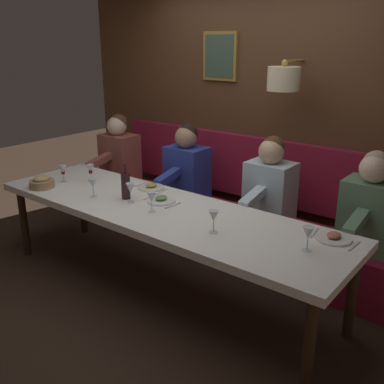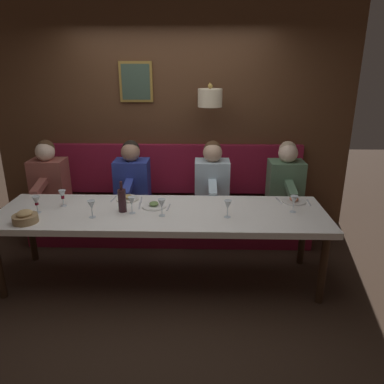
{
  "view_description": "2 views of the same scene",
  "coord_description": "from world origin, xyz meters",
  "px_view_note": "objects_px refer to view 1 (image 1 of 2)",
  "views": [
    {
      "loc": [
        -2.42,
        -2.25,
        2.0
      ],
      "look_at": [
        0.05,
        -0.29,
        0.92
      ],
      "focal_mm": 41.23,
      "sensor_mm": 36.0,
      "label": 1
    },
    {
      "loc": [
        -3.27,
        -0.38,
        2.09
      ],
      "look_at": [
        0.05,
        -0.29,
        0.92
      ],
      "focal_mm": 34.65,
      "sensor_mm": 36.0,
      "label": 2
    }
  ],
  "objects_px": {
    "diner_middle": "(187,166)",
    "diner_far": "(119,152)",
    "dining_table": "(160,214)",
    "wine_glass_5": "(130,189)",
    "wine_glass_0": "(152,198)",
    "wine_glass_3": "(90,170)",
    "wine_glass_4": "(214,217)",
    "wine_glass_6": "(93,184)",
    "diner_nearest": "(370,206)",
    "wine_glass_1": "(63,170)",
    "wine_bottle": "(126,185)",
    "wine_glass_2": "(308,234)",
    "diner_near": "(270,184)",
    "bread_bowl": "(42,183)"
  },
  "relations": [
    {
      "from": "wine_glass_2",
      "to": "wine_glass_6",
      "type": "bearing_deg",
      "value": 95.35
    },
    {
      "from": "diner_nearest",
      "to": "wine_glass_6",
      "type": "height_order",
      "value": "diner_nearest"
    },
    {
      "from": "wine_glass_0",
      "to": "diner_far",
      "type": "bearing_deg",
      "value": 55.6
    },
    {
      "from": "wine_glass_2",
      "to": "bread_bowl",
      "type": "height_order",
      "value": "wine_glass_2"
    },
    {
      "from": "diner_middle",
      "to": "wine_glass_6",
      "type": "bearing_deg",
      "value": 170.17
    },
    {
      "from": "diner_near",
      "to": "wine_glass_4",
      "type": "distance_m",
      "value": 1.02
    },
    {
      "from": "dining_table",
      "to": "wine_glass_5",
      "type": "distance_m",
      "value": 0.33
    },
    {
      "from": "diner_nearest",
      "to": "diner_near",
      "type": "bearing_deg",
      "value": 90.0
    },
    {
      "from": "dining_table",
      "to": "wine_glass_4",
      "type": "relative_size",
      "value": 19.16
    },
    {
      "from": "wine_glass_4",
      "to": "dining_table",
      "type": "bearing_deg",
      "value": 78.54
    },
    {
      "from": "wine_glass_0",
      "to": "wine_glass_1",
      "type": "distance_m",
      "value": 1.18
    },
    {
      "from": "dining_table",
      "to": "diner_middle",
      "type": "bearing_deg",
      "value": 26.37
    },
    {
      "from": "dining_table",
      "to": "wine_glass_2",
      "type": "xyz_separation_m",
      "value": [
        0.01,
        -1.25,
        0.17
      ]
    },
    {
      "from": "wine_glass_0",
      "to": "wine_glass_3",
      "type": "distance_m",
      "value": 1.02
    },
    {
      "from": "wine_glass_1",
      "to": "diner_middle",
      "type": "bearing_deg",
      "value": -37.55
    },
    {
      "from": "bread_bowl",
      "to": "diner_nearest",
      "type": "bearing_deg",
      "value": -65.25
    },
    {
      "from": "wine_glass_5",
      "to": "diner_nearest",
      "type": "bearing_deg",
      "value": -60.12
    },
    {
      "from": "wine_glass_1",
      "to": "wine_glass_6",
      "type": "relative_size",
      "value": 1.0
    },
    {
      "from": "diner_nearest",
      "to": "wine_glass_5",
      "type": "relative_size",
      "value": 4.82
    },
    {
      "from": "diner_nearest",
      "to": "wine_glass_5",
      "type": "bearing_deg",
      "value": 119.88
    },
    {
      "from": "dining_table",
      "to": "wine_glass_1",
      "type": "height_order",
      "value": "wine_glass_1"
    },
    {
      "from": "wine_glass_3",
      "to": "wine_glass_0",
      "type": "bearing_deg",
      "value": -102.37
    },
    {
      "from": "wine_glass_3",
      "to": "wine_glass_6",
      "type": "relative_size",
      "value": 1.0
    },
    {
      "from": "wine_glass_4",
      "to": "wine_glass_6",
      "type": "bearing_deg",
      "value": 91.63
    },
    {
      "from": "wine_glass_1",
      "to": "wine_bottle",
      "type": "distance_m",
      "value": 0.8
    },
    {
      "from": "dining_table",
      "to": "diner_middle",
      "type": "xyz_separation_m",
      "value": [
        0.88,
        0.44,
        0.13
      ]
    },
    {
      "from": "wine_glass_1",
      "to": "wine_glass_2",
      "type": "height_order",
      "value": "same"
    },
    {
      "from": "wine_glass_6",
      "to": "wine_glass_3",
      "type": "bearing_deg",
      "value": 53.21
    },
    {
      "from": "diner_middle",
      "to": "wine_glass_3",
      "type": "distance_m",
      "value": 0.94
    },
    {
      "from": "diner_middle",
      "to": "diner_far",
      "type": "height_order",
      "value": "same"
    },
    {
      "from": "diner_middle",
      "to": "wine_glass_5",
      "type": "height_order",
      "value": "diner_middle"
    },
    {
      "from": "wine_glass_2",
      "to": "wine_glass_6",
      "type": "height_order",
      "value": "same"
    },
    {
      "from": "diner_near",
      "to": "wine_glass_4",
      "type": "xyz_separation_m",
      "value": [
        -1.01,
        -0.12,
        0.04
      ]
    },
    {
      "from": "diner_far",
      "to": "wine_bottle",
      "type": "distance_m",
      "value": 1.39
    },
    {
      "from": "diner_nearest",
      "to": "wine_glass_1",
      "type": "bearing_deg",
      "value": 110.54
    },
    {
      "from": "wine_glass_1",
      "to": "wine_glass_3",
      "type": "xyz_separation_m",
      "value": [
        0.18,
        -0.18,
        -0.0
      ]
    },
    {
      "from": "dining_table",
      "to": "wine_glass_6",
      "type": "height_order",
      "value": "wine_glass_6"
    },
    {
      "from": "wine_bottle",
      "to": "bread_bowl",
      "type": "relative_size",
      "value": 1.36
    },
    {
      "from": "diner_nearest",
      "to": "diner_far",
      "type": "relative_size",
      "value": 1.0
    },
    {
      "from": "diner_nearest",
      "to": "diner_near",
      "type": "xyz_separation_m",
      "value": [
        0.0,
        0.86,
        0.0
      ]
    },
    {
      "from": "diner_middle",
      "to": "wine_glass_4",
      "type": "height_order",
      "value": "diner_middle"
    },
    {
      "from": "wine_glass_1",
      "to": "wine_bottle",
      "type": "xyz_separation_m",
      "value": [
        0.05,
        -0.8,
        0.0
      ]
    },
    {
      "from": "wine_glass_3",
      "to": "wine_glass_1",
      "type": "bearing_deg",
      "value": 133.97
    },
    {
      "from": "wine_glass_1",
      "to": "wine_bottle",
      "type": "bearing_deg",
      "value": -86.43
    },
    {
      "from": "wine_glass_3",
      "to": "wine_glass_4",
      "type": "xyz_separation_m",
      "value": [
        -0.24,
        -1.6,
        0.0
      ]
    },
    {
      "from": "wine_bottle",
      "to": "diner_middle",
      "type": "bearing_deg",
      "value": 4.43
    },
    {
      "from": "wine_bottle",
      "to": "bread_bowl",
      "type": "height_order",
      "value": "wine_bottle"
    },
    {
      "from": "dining_table",
      "to": "wine_glass_5",
      "type": "height_order",
      "value": "wine_glass_5"
    },
    {
      "from": "dining_table",
      "to": "wine_glass_6",
      "type": "bearing_deg",
      "value": 104.63
    },
    {
      "from": "wine_glass_0",
      "to": "wine_glass_5",
      "type": "distance_m",
      "value": 0.29
    }
  ]
}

